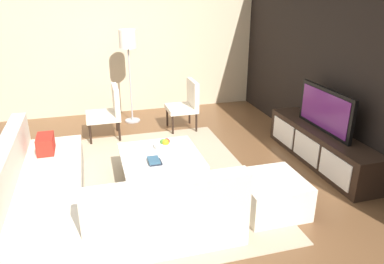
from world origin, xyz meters
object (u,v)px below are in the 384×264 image
object	(u,v)px
accent_chair_near	(109,109)
fruit_bowl	(165,145)
coffee_table	(161,167)
television	(325,110)
floor_lamp	(128,46)
accent_chair_far	(186,102)
book_stack	(154,161)
media_console	(320,147)
ottoman	(271,195)
sectional_couch	(84,198)

from	to	relation	value
accent_chair_near	fruit_bowl	xyz separation A→B (m)	(1.54, 0.62, -0.06)
coffee_table	fruit_bowl	world-z (taller)	fruit_bowl
television	floor_lamp	size ratio (longest dim) A/B	0.68
coffee_table	accent_chair_far	bearing A→B (deg)	155.00
television	fruit_bowl	world-z (taller)	television
accent_chair_near	book_stack	size ratio (longest dim) A/B	4.39
coffee_table	fruit_bowl	bearing A→B (deg)	150.63
media_console	television	xyz separation A→B (m)	(-0.00, 0.00, 0.55)
ottoman	accent_chair_near	bearing A→B (deg)	-149.96
fruit_bowl	book_stack	world-z (taller)	fruit_bowl
television	ottoman	world-z (taller)	television
coffee_table	ottoman	bearing A→B (deg)	46.23
coffee_table	floor_lamp	bearing A→B (deg)	-178.37
accent_chair_near	accent_chair_far	world-z (taller)	same
media_console	accent_chair_near	world-z (taller)	accent_chair_near
accent_chair_far	book_stack	bearing A→B (deg)	-27.78
media_console	fruit_bowl	bearing A→B (deg)	-97.24
sectional_couch	accent_chair_near	xyz separation A→B (m)	(-2.34, 0.44, 0.21)
floor_lamp	ottoman	distance (m)	3.79
fruit_bowl	media_console	bearing A→B (deg)	82.76
sectional_couch	floor_lamp	distance (m)	3.36
television	coffee_table	distance (m)	2.38
sectional_couch	ottoman	distance (m)	2.06
media_console	ottoman	world-z (taller)	media_console
sectional_couch	ottoman	xyz separation A→B (m)	(0.39, 2.02, -0.07)
television	ottoman	bearing A→B (deg)	-53.75
accent_chair_far	book_stack	xyz separation A→B (m)	(1.99, -0.94, -0.08)
floor_lamp	television	bearing A→B (deg)	43.39
accent_chair_near	accent_chair_far	distance (m)	1.35
sectional_couch	floor_lamp	bearing A→B (deg)	163.47
ottoman	fruit_bowl	bearing A→B (deg)	-141.25
fruit_bowl	floor_lamp	bearing A→B (deg)	-175.65
book_stack	floor_lamp	bearing A→B (deg)	178.87
coffee_table	fruit_bowl	size ratio (longest dim) A/B	3.66
coffee_table	sectional_couch	bearing A→B (deg)	-57.14
media_console	accent_chair_far	bearing A→B (deg)	-141.61
media_console	floor_lamp	distance (m)	3.63
television	book_stack	distance (m)	2.45
media_console	television	distance (m)	0.55
sectional_couch	fruit_bowl	distance (m)	1.34
floor_lamp	accent_chair_far	world-z (taller)	floor_lamp
floor_lamp	book_stack	xyz separation A→B (m)	(2.63, -0.05, -1.00)
television	sectional_couch	distance (m)	3.35
television	coffee_table	size ratio (longest dim) A/B	1.12
accent_chair_near	fruit_bowl	distance (m)	1.66
sectional_couch	fruit_bowl	xyz separation A→B (m)	(-0.80, 1.07, 0.15)
floor_lamp	ottoman	xyz separation A→B (m)	(3.41, 1.12, -1.21)
floor_lamp	fruit_bowl	xyz separation A→B (m)	(2.22, 0.17, -0.98)
television	floor_lamp	world-z (taller)	floor_lamp
fruit_bowl	accent_chair_far	xyz separation A→B (m)	(-1.58, 0.72, 0.06)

